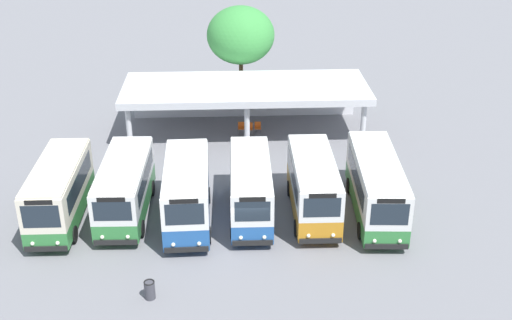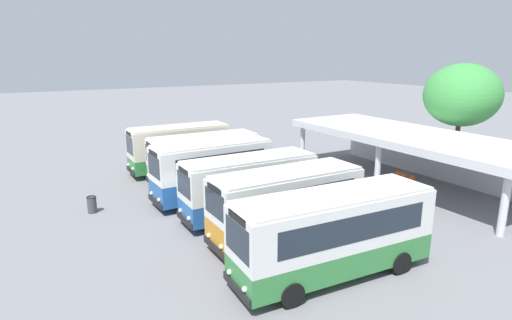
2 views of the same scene
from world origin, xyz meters
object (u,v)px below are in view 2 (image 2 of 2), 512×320
at_px(city_bus_second_in_row, 204,157).
at_px(city_bus_far_end_green, 333,231).
at_px(city_bus_fifth_blue, 286,203).
at_px(litter_bin_apron, 92,204).
at_px(city_bus_nearest_orange, 180,147).
at_px(waiting_chair_middle_seat, 410,181).
at_px(city_bus_fourth_amber, 249,184).
at_px(city_bus_middle_cream, 212,169).
at_px(waiting_chair_end_by_column, 396,176).
at_px(waiting_chair_second_from_end, 402,179).

bearing_deg(city_bus_second_in_row, city_bus_far_end_green, -2.46).
height_order(city_bus_fifth_blue, city_bus_far_end_green, city_bus_fifth_blue).
xyz_separation_m(city_bus_second_in_row, litter_bin_apron, (1.97, -7.34, -1.30)).
bearing_deg(city_bus_far_end_green, litter_bin_apron, -149.59).
relative_size(city_bus_nearest_orange, city_bus_second_in_row, 0.99).
bearing_deg(city_bus_far_end_green, waiting_chair_middle_seat, 117.27).
distance_m(city_bus_second_in_row, city_bus_fourth_amber, 6.76).
height_order(city_bus_fourth_amber, waiting_chair_middle_seat, city_bus_fourth_amber).
relative_size(city_bus_nearest_orange, litter_bin_apron, 7.93).
relative_size(city_bus_middle_cream, city_bus_fifth_blue, 0.98).
xyz_separation_m(city_bus_middle_cream, city_bus_far_end_green, (10.12, 0.38, -0.07)).
bearing_deg(city_bus_fifth_blue, city_bus_fourth_amber, 179.87).
height_order(city_bus_nearest_orange, waiting_chair_middle_seat, city_bus_nearest_orange).
height_order(city_bus_middle_cream, litter_bin_apron, city_bus_middle_cream).
bearing_deg(city_bus_far_end_green, city_bus_middle_cream, -177.86).
height_order(city_bus_far_end_green, waiting_chair_middle_seat, city_bus_far_end_green).
height_order(city_bus_nearest_orange, city_bus_fourth_amber, city_bus_nearest_orange).
bearing_deg(waiting_chair_middle_seat, waiting_chair_end_by_column, 179.10).
bearing_deg(city_bus_middle_cream, city_bus_fifth_blue, 4.66).
relative_size(waiting_chair_second_from_end, litter_bin_apron, 0.96).
xyz_separation_m(city_bus_second_in_row, waiting_chair_end_by_column, (6.52, 10.71, -1.23)).
bearing_deg(city_bus_fourth_amber, city_bus_middle_cream, -170.62).
distance_m(city_bus_nearest_orange, city_bus_middle_cream, 6.77).
distance_m(city_bus_second_in_row, waiting_chair_end_by_column, 12.60).
relative_size(city_bus_nearest_orange, waiting_chair_second_from_end, 8.30).
bearing_deg(waiting_chair_middle_seat, city_bus_middle_cream, -110.29).
xyz_separation_m(waiting_chair_end_by_column, waiting_chair_middle_seat, (1.16, -0.02, 0.00)).
xyz_separation_m(city_bus_middle_cream, waiting_chair_end_by_column, (3.15, 11.67, -1.36)).
height_order(city_bus_middle_cream, city_bus_fourth_amber, city_bus_middle_cream).
distance_m(city_bus_middle_cream, waiting_chair_end_by_column, 12.16).
bearing_deg(city_bus_fourth_amber, waiting_chair_middle_seat, 85.19).
distance_m(city_bus_middle_cream, waiting_chair_middle_seat, 12.50).
bearing_deg(waiting_chair_end_by_column, waiting_chair_second_from_end, -12.77).
relative_size(city_bus_second_in_row, litter_bin_apron, 8.00).
height_order(city_bus_far_end_green, litter_bin_apron, city_bus_far_end_green).
height_order(city_bus_fifth_blue, waiting_chair_middle_seat, city_bus_fifth_blue).
distance_m(city_bus_middle_cream, litter_bin_apron, 6.69).
xyz_separation_m(waiting_chair_second_from_end, litter_bin_apron, (-5.13, -17.92, -0.07)).
distance_m(city_bus_nearest_orange, city_bus_second_in_row, 3.40).
xyz_separation_m(city_bus_far_end_green, litter_bin_apron, (-11.52, -6.76, -1.36)).
xyz_separation_m(city_bus_fifth_blue, waiting_chair_end_by_column, (-3.60, 11.12, -1.30)).
height_order(waiting_chair_end_by_column, waiting_chair_middle_seat, same).
distance_m(city_bus_fourth_amber, waiting_chair_middle_seat, 11.20).
height_order(waiting_chair_second_from_end, litter_bin_apron, litter_bin_apron).
distance_m(city_bus_second_in_row, city_bus_fifth_blue, 10.13).
bearing_deg(waiting_chair_second_from_end, city_bus_middle_cream, -107.91).
xyz_separation_m(city_bus_second_in_row, city_bus_fourth_amber, (6.75, -0.40, 0.02)).
bearing_deg(waiting_chair_end_by_column, city_bus_fourth_amber, -88.85).
xyz_separation_m(city_bus_middle_cream, waiting_chair_middle_seat, (4.31, 11.65, -1.36)).
distance_m(city_bus_fifth_blue, city_bus_far_end_green, 3.38).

